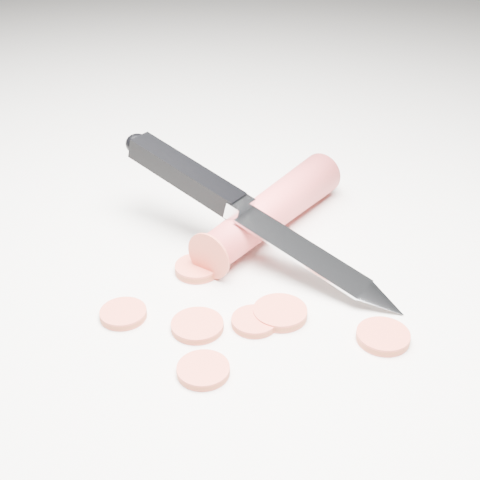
# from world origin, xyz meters

# --- Properties ---
(ground) EXTENTS (2.40, 2.40, 0.00)m
(ground) POSITION_xyz_m (0.00, 0.00, 0.00)
(ground) COLOR silver
(ground) RESTS_ON ground
(carrot) EXTENTS (0.11, 0.18, 0.03)m
(carrot) POSITION_xyz_m (-0.00, 0.10, 0.02)
(carrot) COLOR #D73D40
(carrot) RESTS_ON ground
(carrot_slice_0) EXTENTS (0.03, 0.03, 0.01)m
(carrot_slice_0) POSITION_xyz_m (-0.09, -0.04, 0.00)
(carrot_slice_0) COLOR #D34A35
(carrot_slice_0) RESTS_ON ground
(carrot_slice_1) EXTENTS (0.03, 0.03, 0.01)m
(carrot_slice_1) POSITION_xyz_m (-0.02, -0.09, 0.00)
(carrot_slice_1) COLOR #D34A35
(carrot_slice_1) RESTS_ON ground
(carrot_slice_2) EXTENTS (0.04, 0.04, 0.01)m
(carrot_slice_2) POSITION_xyz_m (0.02, -0.03, 0.00)
(carrot_slice_2) COLOR #D34A35
(carrot_slice_2) RESTS_ON ground
(carrot_slice_3) EXTENTS (0.03, 0.03, 0.01)m
(carrot_slice_3) POSITION_xyz_m (0.00, -0.04, 0.00)
(carrot_slice_3) COLOR #D34A35
(carrot_slice_3) RESTS_ON ground
(carrot_slice_4) EXTENTS (0.04, 0.04, 0.01)m
(carrot_slice_4) POSITION_xyz_m (0.09, -0.04, 0.00)
(carrot_slice_4) COLOR #D34A35
(carrot_slice_4) RESTS_ON ground
(carrot_slice_5) EXTENTS (0.04, 0.04, 0.01)m
(carrot_slice_5) POSITION_xyz_m (-0.05, 0.02, 0.00)
(carrot_slice_5) COLOR #D34A35
(carrot_slice_5) RESTS_ON ground
(carrot_slice_6) EXTENTS (0.04, 0.04, 0.01)m
(carrot_slice_6) POSITION_xyz_m (-0.04, -0.05, 0.00)
(carrot_slice_6) COLOR #D34A35
(carrot_slice_6) RESTS_ON ground
(kitchen_knife) EXTENTS (0.26, 0.15, 0.08)m
(kitchen_knife) POSITION_xyz_m (-0.01, 0.05, 0.04)
(kitchen_knife) COLOR silver
(kitchen_knife) RESTS_ON ground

